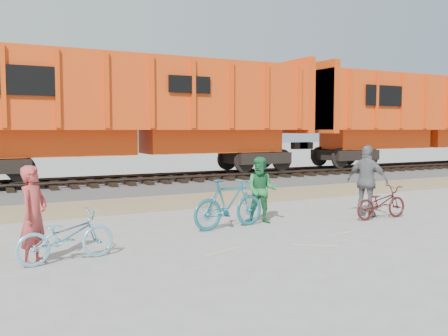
{
  "coord_description": "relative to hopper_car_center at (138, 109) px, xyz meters",
  "views": [
    {
      "loc": [
        -5.24,
        -8.83,
        2.26
      ],
      "look_at": [
        0.24,
        1.5,
        1.35
      ],
      "focal_mm": 40.0,
      "sensor_mm": 36.0,
      "label": 1
    }
  ],
  "objects": [
    {
      "name": "person_woman",
      "position": [
        3.4,
        -8.28,
        -2.08
      ],
      "size": [
        0.85,
        1.18,
        1.86
      ],
      "primitive_type": "imported",
      "rotation": [
        0.0,
        0.0,
        1.98
      ],
      "color": "slate",
      "rests_on": "ground"
    },
    {
      "name": "ballast_bed",
      "position": [
        -0.61,
        0.0,
        -2.86
      ],
      "size": [
        120.0,
        4.0,
        0.3
      ],
      "primitive_type": "cube",
      "color": "slate",
      "rests_on": "ground"
    },
    {
      "name": "person_man",
      "position": [
        0.54,
        -7.72,
        -2.2
      ],
      "size": [
        0.99,
        0.95,
        1.6
      ],
      "primitive_type": "imported",
      "rotation": [
        0.0,
        0.0,
        -0.64
      ],
      "color": "#217239",
      "rests_on": "ground"
    },
    {
      "name": "gravel_strip",
      "position": [
        -0.61,
        -3.5,
        -3.0
      ],
      "size": [
        120.0,
        3.0,
        0.02
      ],
      "primitive_type": "cube",
      "color": "tan",
      "rests_on": "ground"
    },
    {
      "name": "bicycle_maroon",
      "position": [
        3.5,
        -8.68,
        -2.59
      ],
      "size": [
        1.59,
        0.56,
        0.83
      ],
      "primitive_type": "imported",
      "rotation": [
        0.0,
        0.0,
        1.57
      ],
      "color": "#491714",
      "rests_on": "ground"
    },
    {
      "name": "hopper_car_center",
      "position": [
        0.0,
        0.0,
        0.0
      ],
      "size": [
        14.0,
        3.13,
        4.65
      ],
      "color": "black",
      "rests_on": "track"
    },
    {
      "name": "track",
      "position": [
        -0.61,
        0.0,
        -2.53
      ],
      "size": [
        120.0,
        2.6,
        0.24
      ],
      "color": "black",
      "rests_on": "ballast_bed"
    },
    {
      "name": "bicycle_blue",
      "position": [
        -4.3,
        -9.15,
        -2.56
      ],
      "size": [
        1.76,
        0.84,
        0.89
      ],
      "primitive_type": "imported",
      "rotation": [
        0.0,
        0.0,
        1.73
      ],
      "color": "#76B8D7",
      "rests_on": "ground"
    },
    {
      "name": "ground",
      "position": [
        -0.61,
        -9.0,
        -3.01
      ],
      "size": [
        120.0,
        120.0,
        0.0
      ],
      "primitive_type": "plane",
      "color": "#9E9E99",
      "rests_on": "ground"
    },
    {
      "name": "bicycle_teal",
      "position": [
        -0.46,
        -7.92,
        -2.44
      ],
      "size": [
        1.95,
        0.76,
        1.14
      ],
      "primitive_type": "imported",
      "rotation": [
        0.0,
        0.0,
        1.69
      ],
      "color": "#1C6C7E",
      "rests_on": "ground"
    },
    {
      "name": "person_solo",
      "position": [
        -4.8,
        -9.05,
        -2.17
      ],
      "size": [
        0.69,
        0.72,
        1.67
      ],
      "primitive_type": "imported",
      "rotation": [
        0.0,
        0.0,
        0.89
      ],
      "color": "#B53B39",
      "rests_on": "ground"
    },
    {
      "name": "hopper_car_right",
      "position": [
        15.0,
        0.0,
        0.0
      ],
      "size": [
        14.0,
        3.13,
        4.65
      ],
      "color": "black",
      "rests_on": "track"
    }
  ]
}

